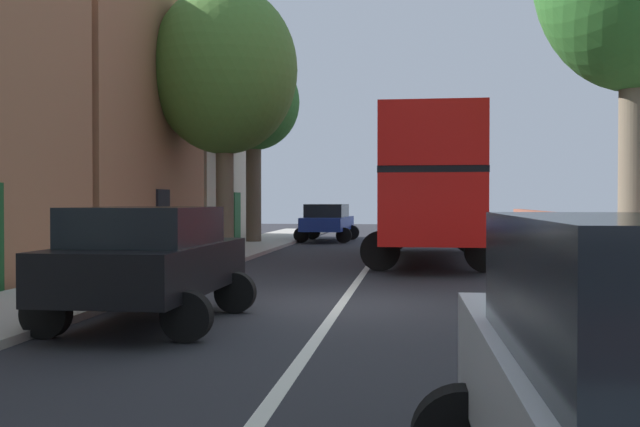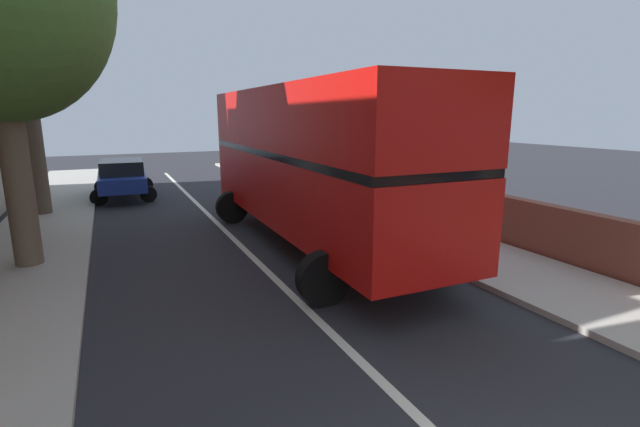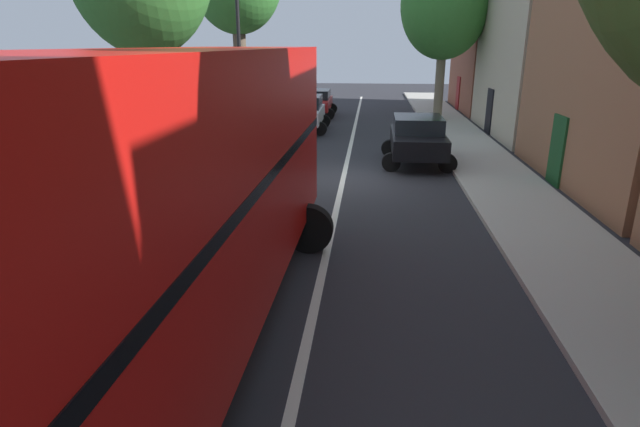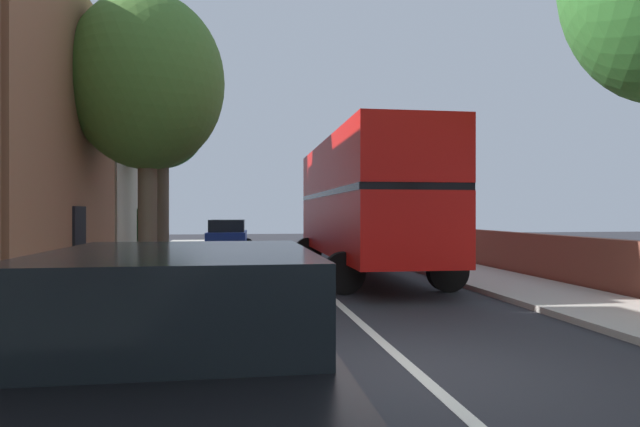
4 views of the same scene
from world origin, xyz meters
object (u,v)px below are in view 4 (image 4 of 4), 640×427
at_px(street_tree_left_0, 161,125).
at_px(street_tree_left_4, 147,83).
at_px(double_decker_bus, 363,198).
at_px(parked_car_blue_left_3, 228,234).
at_px(parked_car_black_left_1, 184,354).

xyz_separation_m(street_tree_left_0, street_tree_left_4, (0.38, -6.03, 0.30)).
relative_size(double_decker_bus, street_tree_left_4, 1.22).
bearing_deg(parked_car_blue_left_3, street_tree_left_4, -104.99).
bearing_deg(parked_car_black_left_1, street_tree_left_4, 99.91).
relative_size(street_tree_left_0, street_tree_left_4, 0.88).
bearing_deg(street_tree_left_0, parked_car_blue_left_3, 43.39).
bearing_deg(street_tree_left_0, parked_car_black_left_1, -82.04).
height_order(double_decker_bus, parked_car_blue_left_3, double_decker_bus).
relative_size(parked_car_blue_left_3, street_tree_left_0, 0.60).
bearing_deg(double_decker_bus, parked_car_black_left_1, -109.24).
bearing_deg(street_tree_left_0, street_tree_left_4, -86.36).
bearing_deg(street_tree_left_4, parked_car_blue_left_3, 75.01).
relative_size(parked_car_black_left_1, street_tree_left_0, 0.53).
distance_m(parked_car_black_left_1, street_tree_left_0, 19.88).
relative_size(double_decker_bus, street_tree_left_0, 1.38).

